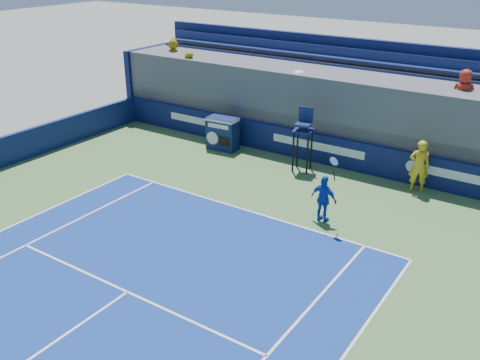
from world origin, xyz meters
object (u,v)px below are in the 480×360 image
Objects in this scene: umpire_chair at (303,133)px; ball_person at (419,166)px; match_clock at (223,133)px; tennis_player at (324,199)px.

ball_person is at bearing 6.69° from umpire_chair.
tennis_player is at bearing -29.04° from match_clock.
tennis_player reaches higher than match_clock.
tennis_player is at bearing -53.19° from umpire_chair.
umpire_chair reaches higher than match_clock.
tennis_player is (6.47, -3.59, 0.04)m from match_clock.
ball_person is 4.29m from tennis_player.
umpire_chair is at bearing -12.77° from ball_person.
ball_person is at bearing 65.65° from tennis_player.
match_clock is at bearing -17.26° from ball_person.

